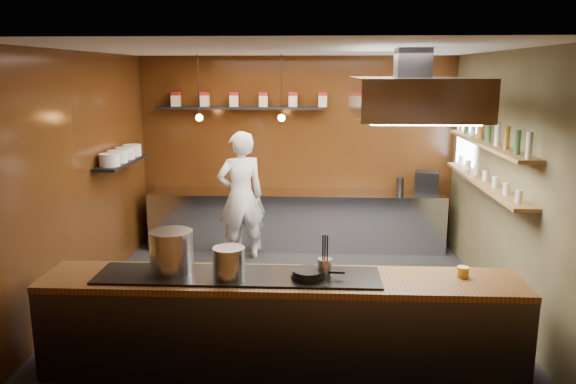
# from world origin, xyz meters

# --- Properties ---
(floor) EXTENTS (5.00, 5.00, 0.00)m
(floor) POSITION_xyz_m (0.00, 0.00, 0.00)
(floor) COLOR black
(floor) RESTS_ON ground
(back_wall) EXTENTS (5.00, 0.00, 5.00)m
(back_wall) POSITION_xyz_m (0.00, 2.50, 1.50)
(back_wall) COLOR black
(back_wall) RESTS_ON ground
(left_wall) EXTENTS (0.00, 5.00, 5.00)m
(left_wall) POSITION_xyz_m (-2.50, 0.00, 1.50)
(left_wall) COLOR black
(left_wall) RESTS_ON ground
(right_wall) EXTENTS (0.00, 5.00, 5.00)m
(right_wall) POSITION_xyz_m (2.50, 0.00, 1.50)
(right_wall) COLOR #484328
(right_wall) RESTS_ON ground
(ceiling) EXTENTS (5.00, 5.00, 0.00)m
(ceiling) POSITION_xyz_m (0.00, 0.00, 3.00)
(ceiling) COLOR silver
(ceiling) RESTS_ON back_wall
(window_pane) EXTENTS (0.00, 1.00, 1.00)m
(window_pane) POSITION_xyz_m (2.45, 1.70, 1.90)
(window_pane) COLOR white
(window_pane) RESTS_ON right_wall
(prep_counter) EXTENTS (4.60, 0.65, 0.90)m
(prep_counter) POSITION_xyz_m (0.00, 2.17, 0.45)
(prep_counter) COLOR silver
(prep_counter) RESTS_ON floor
(pass_counter) EXTENTS (4.40, 0.72, 0.94)m
(pass_counter) POSITION_xyz_m (-0.00, -1.60, 0.47)
(pass_counter) COLOR #38383D
(pass_counter) RESTS_ON floor
(tin_shelf) EXTENTS (2.60, 0.26, 0.04)m
(tin_shelf) POSITION_xyz_m (-0.90, 2.36, 2.20)
(tin_shelf) COLOR black
(tin_shelf) RESTS_ON back_wall
(plate_shelf) EXTENTS (0.30, 1.40, 0.04)m
(plate_shelf) POSITION_xyz_m (-2.34, 1.00, 1.55)
(plate_shelf) COLOR black
(plate_shelf) RESTS_ON left_wall
(bottle_shelf_upper) EXTENTS (0.26, 2.80, 0.04)m
(bottle_shelf_upper) POSITION_xyz_m (2.34, 0.30, 1.92)
(bottle_shelf_upper) COLOR brown
(bottle_shelf_upper) RESTS_ON right_wall
(bottle_shelf_lower) EXTENTS (0.26, 2.80, 0.04)m
(bottle_shelf_lower) POSITION_xyz_m (2.34, 0.30, 1.45)
(bottle_shelf_lower) COLOR brown
(bottle_shelf_lower) RESTS_ON right_wall
(extractor_hood) EXTENTS (1.20, 2.00, 0.72)m
(extractor_hood) POSITION_xyz_m (1.30, -0.40, 2.51)
(extractor_hood) COLOR #38383D
(extractor_hood) RESTS_ON ceiling
(pendant_left) EXTENTS (0.10, 0.10, 0.95)m
(pendant_left) POSITION_xyz_m (-1.40, 1.70, 2.15)
(pendant_left) COLOR black
(pendant_left) RESTS_ON ceiling
(pendant_right) EXTENTS (0.10, 0.10, 0.95)m
(pendant_right) POSITION_xyz_m (-0.20, 1.70, 2.15)
(pendant_right) COLOR black
(pendant_right) RESTS_ON ceiling
(storage_tins) EXTENTS (2.43, 0.13, 0.22)m
(storage_tins) POSITION_xyz_m (-0.75, 2.36, 2.33)
(storage_tins) COLOR beige
(storage_tins) RESTS_ON tin_shelf
(plate_stacks) EXTENTS (0.26, 1.16, 0.16)m
(plate_stacks) POSITION_xyz_m (-2.34, 1.00, 1.65)
(plate_stacks) COLOR silver
(plate_stacks) RESTS_ON plate_shelf
(bottles) EXTENTS (0.06, 2.66, 0.24)m
(bottles) POSITION_xyz_m (2.34, 0.30, 2.06)
(bottles) COLOR silver
(bottles) RESTS_ON bottle_shelf_upper
(wine_glasses) EXTENTS (0.07, 2.37, 0.13)m
(wine_glasses) POSITION_xyz_m (2.34, 0.30, 1.53)
(wine_glasses) COLOR silver
(wine_glasses) RESTS_ON bottle_shelf_lower
(stockpot_large) EXTENTS (0.44, 0.44, 0.39)m
(stockpot_large) POSITION_xyz_m (-1.02, -1.53, 1.13)
(stockpot_large) COLOR #BABCC1
(stockpot_large) RESTS_ON pass_counter
(stockpot_small) EXTENTS (0.37, 0.37, 0.28)m
(stockpot_small) POSITION_xyz_m (-0.47, -1.66, 1.08)
(stockpot_small) COLOR #B5B7BC
(stockpot_small) RESTS_ON pass_counter
(utensil_crock) EXTENTS (0.17, 0.17, 0.17)m
(utensil_crock) POSITION_xyz_m (0.40, -1.61, 1.03)
(utensil_crock) COLOR silver
(utensil_crock) RESTS_ON pass_counter
(frying_pan) EXTENTS (0.48, 0.31, 0.08)m
(frying_pan) POSITION_xyz_m (0.25, -1.66, 0.98)
(frying_pan) COLOR black
(frying_pan) RESTS_ON pass_counter
(butter_jar) EXTENTS (0.13, 0.13, 0.10)m
(butter_jar) POSITION_xyz_m (1.66, -1.51, 0.97)
(butter_jar) COLOR gold
(butter_jar) RESTS_ON pass_counter
(espresso_machine) EXTENTS (0.41, 0.40, 0.35)m
(espresso_machine) POSITION_xyz_m (2.02, 2.14, 1.08)
(espresso_machine) COLOR black
(espresso_machine) RESTS_ON prep_counter
(chef) EXTENTS (0.83, 0.71, 1.92)m
(chef) POSITION_xyz_m (-0.80, 1.58, 0.96)
(chef) COLOR white
(chef) RESTS_ON floor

